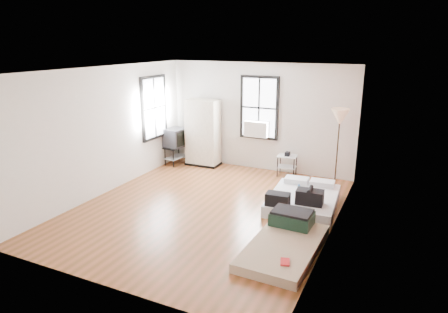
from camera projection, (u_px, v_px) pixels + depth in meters
The scene contains 8 objects.
ground at pixel (207, 208), 8.20m from camera, with size 6.00×6.00×0.00m, color brown.
room_shell at pixel (225, 123), 7.94m from camera, with size 5.02×6.02×2.80m.
mattress_main at pixel (303, 199), 8.28m from camera, with size 1.46×1.89×0.58m.
mattress_bare at pixel (286, 240), 6.64m from camera, with size 1.09×1.98×0.42m.
wardrobe at pixel (203, 133), 10.86m from camera, with size 0.93×0.55×1.81m.
side_table at pixel (287, 160), 10.09m from camera, with size 0.50×0.41×0.62m.
floor_lamp at pixel (340, 120), 8.89m from camera, with size 0.40×0.40×1.87m.
tv_stand at pixel (176, 139), 10.99m from camera, with size 0.57×0.76×1.00m.
Camera 1 is at (3.56, -6.70, 3.31)m, focal length 32.00 mm.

